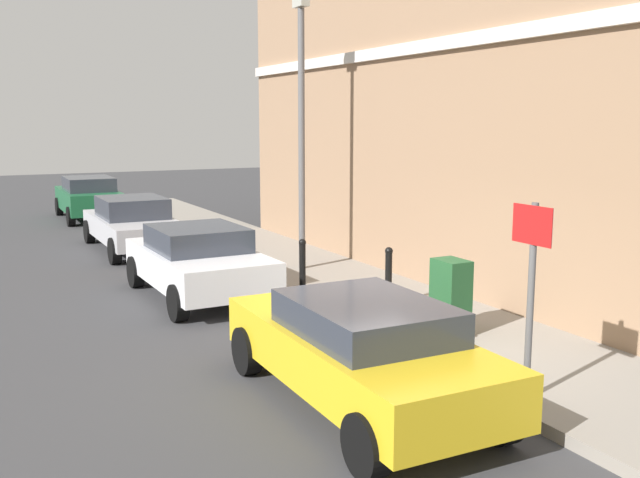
% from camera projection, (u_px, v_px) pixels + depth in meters
% --- Properties ---
extents(ground, '(80.00, 80.00, 0.00)m').
position_uv_depth(ground, '(369.00, 362.00, 9.95)').
color(ground, '#38383A').
extents(sidewalk, '(2.76, 30.00, 0.15)m').
position_uv_depth(sidewalk, '(299.00, 268.00, 16.02)').
color(sidewalk, gray).
rests_on(sidewalk, ground).
extents(corner_building, '(7.99, 13.52, 7.73)m').
position_uv_depth(corner_building, '(524.00, 99.00, 16.74)').
color(corner_building, '#937256').
rests_on(corner_building, ground).
extents(car_yellow, '(1.88, 4.26, 1.32)m').
position_uv_depth(car_yellow, '(360.00, 348.00, 8.34)').
color(car_yellow, gold).
rests_on(car_yellow, ground).
extents(car_white, '(1.99, 3.97, 1.37)m').
position_uv_depth(car_white, '(198.00, 260.00, 13.52)').
color(car_white, silver).
rests_on(car_white, ground).
extents(car_silver, '(1.90, 4.46, 1.39)m').
position_uv_depth(car_silver, '(133.00, 223.00, 18.51)').
color(car_silver, '#B7B7BC').
rests_on(car_silver, ground).
extents(car_green, '(1.88, 4.16, 1.47)m').
position_uv_depth(car_green, '(89.00, 197.00, 24.34)').
color(car_green, '#195933').
rests_on(car_green, ground).
extents(utility_cabinet, '(0.46, 0.61, 1.15)m').
position_uv_depth(utility_cabinet, '(450.00, 300.00, 10.68)').
color(utility_cabinet, '#1E4C28').
rests_on(utility_cabinet, sidewalk).
extents(bollard_near_cabinet, '(0.14, 0.14, 1.04)m').
position_uv_depth(bollard_near_cabinet, '(389.00, 274.00, 12.35)').
color(bollard_near_cabinet, black).
rests_on(bollard_near_cabinet, sidewalk).
extents(bollard_far_kerb, '(0.14, 0.14, 1.04)m').
position_uv_depth(bollard_far_kerb, '(302.00, 264.00, 13.21)').
color(bollard_far_kerb, black).
rests_on(bollard_far_kerb, sidewalk).
extents(street_sign, '(0.08, 0.60, 2.30)m').
position_uv_depth(street_sign, '(531.00, 272.00, 7.99)').
color(street_sign, '#59595B').
rests_on(street_sign, sidewalk).
extents(lamppost, '(0.20, 0.44, 5.72)m').
position_uv_depth(lamppost, '(301.00, 123.00, 15.08)').
color(lamppost, '#59595B').
rests_on(lamppost, sidewalk).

